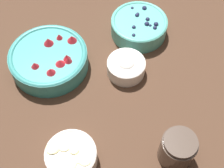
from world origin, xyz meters
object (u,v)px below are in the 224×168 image
bowl_strawberries (49,58)px  bowl_bananas (71,156)px  bowl_cream (126,66)px  bowl_blueberries (139,25)px  jar_chocolate (177,150)px

bowl_strawberries → bowl_bananas: bowl_strawberries is taller
bowl_cream → bowl_blueberries: bearing=-42.5°
bowl_blueberries → bowl_bananas: 0.49m
bowl_strawberries → bowl_cream: bowl_strawberries is taller
bowl_cream → jar_chocolate: size_ratio=1.19×
bowl_strawberries → bowl_cream: 0.24m
bowl_blueberries → bowl_cream: size_ratio=1.58×
bowl_strawberries → bowl_cream: (-0.13, -0.20, -0.01)m
bowl_blueberries → jar_chocolate: bearing=163.2°
bowl_bananas → jar_chocolate: bearing=-113.7°
bowl_bananas → bowl_cream: size_ratio=1.12×
bowl_blueberries → bowl_bananas: (-0.31, 0.37, -0.00)m
bowl_bananas → bowl_cream: 0.32m
jar_chocolate → bowl_cream: bearing=-2.5°
bowl_strawberries → bowl_blueberries: size_ratio=1.29×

